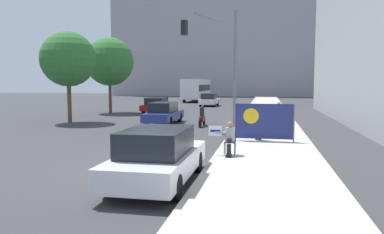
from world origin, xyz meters
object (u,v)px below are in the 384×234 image
Objects in this scene: car_on_road_nearest at (164,113)px; motorcycle_on_road at (202,118)px; jogger_on_sidewalk at (258,122)px; car_on_road_midblock at (157,105)px; seated_protester at (229,137)px; protest_banner at (264,121)px; city_bus_on_road at (196,89)px; street_tree_midblock at (110,62)px; traffic_light_pole at (216,51)px; street_tree_near_curb at (68,59)px; pedestrian_behind at (279,117)px; car_on_road_distant at (209,100)px; parked_car_curbside at (158,156)px.

motorcycle_on_road is at bearing -16.73° from car_on_road_nearest.
car_on_road_midblock is at bearing -65.07° from jogger_on_sidewalk.
protest_banner reaches higher than seated_protester.
jogger_on_sidewalk is 0.15× the size of city_bus_on_road.
seated_protester is 0.18× the size of street_tree_midblock.
traffic_light_pole is at bearing -60.29° from car_on_road_midblock.
seated_protester is at bearing -40.89° from street_tree_near_curb.
traffic_light_pole is at bearing 124.54° from protest_banner.
car_on_road_nearest is 1.01× the size of car_on_road_midblock.
pedestrian_behind reaches higher than car_on_road_midblock.
car_on_road_nearest is (-5.44, 10.83, -0.09)m from seated_protester.
car_on_road_distant reaches higher than car_on_road_midblock.
street_tree_midblock is (-4.13, -1.07, 3.96)m from car_on_road_midblock.
jogger_on_sidewalk is 7.83m from parked_car_curbside.
city_bus_on_road is at bearing 104.83° from protest_banner.
city_bus_on_road reaches higher than car_on_road_nearest.
traffic_light_pole reaches higher than seated_protester.
street_tree_near_curb is (-3.22, -31.15, 2.51)m from city_bus_on_road.
protest_banner is at bearing 47.92° from pedestrian_behind.
street_tree_midblock is (-11.25, 11.42, 0.15)m from traffic_light_pole.
car_on_road_nearest is at bearing 132.36° from protest_banner.
parked_car_curbside is at bearing 42.23° from pedestrian_behind.
car_on_road_nearest reaches higher than seated_protester.
car_on_road_distant is at bearing 96.18° from parked_car_curbside.
city_bus_on_road is (-10.85, 34.85, 0.88)m from pedestrian_behind.
motorcycle_on_road is at bearing -2.98° from street_tree_near_curb.
street_tree_midblock is (-13.90, 15.27, 3.62)m from protest_banner.
city_bus_on_road is at bearing -81.15° from jogger_on_sidewalk.
protest_banner is 19.04m from car_on_road_midblock.
car_on_road_nearest is at bearing -70.87° from car_on_road_midblock.
jogger_on_sidewalk reaches higher than car_on_road_nearest.
car_on_road_midblock is at bearing 14.49° from street_tree_midblock.
pedestrian_behind reaches higher than jogger_on_sidewalk.
car_on_road_nearest is 0.99× the size of car_on_road_distant.
jogger_on_sidewalk reaches higher than motorcycle_on_road.
protest_banner is at bearing 68.57° from parked_car_curbside.
car_on_road_midblock is at bearing -107.21° from car_on_road_distant.
protest_banner reaches higher than jogger_on_sidewalk.
seated_protester is 0.19× the size of traffic_light_pole.
street_tree_midblock is (-11.10, 22.42, 3.91)m from parked_car_curbside.
car_on_road_nearest is at bearing -57.44° from pedestrian_behind.
car_on_road_nearest is at bearing -90.40° from car_on_road_distant.
street_tree_near_curb is 0.92× the size of street_tree_midblock.
car_on_road_distant is (-6.49, 26.94, -0.31)m from protest_banner.
car_on_road_midblock is at bearing 69.42° from street_tree_near_curb.
jogger_on_sidewalk is 0.26× the size of street_tree_near_curb.
seated_protester is at bearing -77.95° from city_bus_on_road.
pedestrian_behind reaches higher than car_on_road_nearest.
car_on_road_distant is (-5.30, 30.49, -0.07)m from seated_protester.
street_tree_midblock is (-14.67, 12.04, 3.68)m from pedestrian_behind.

